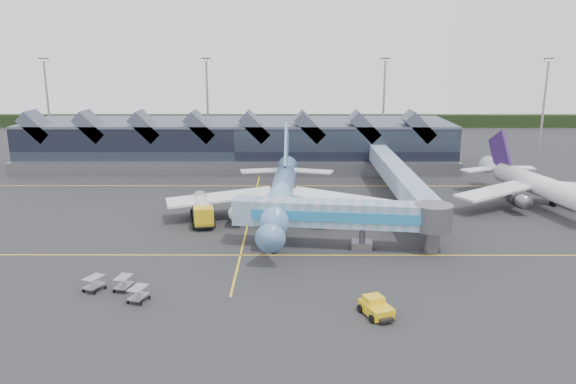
{
  "coord_description": "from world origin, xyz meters",
  "views": [
    {
      "loc": [
        5.99,
        -72.25,
        24.18
      ],
      "look_at": [
        5.77,
        3.61,
        5.0
      ],
      "focal_mm": 35.0,
      "sensor_mm": 36.0,
      "label": 1
    }
  ],
  "objects_px": {
    "main_airliner": "(281,194)",
    "jet_bridge": "(353,216)",
    "regional_jet": "(539,185)",
    "fuel_truck": "(202,208)",
    "pushback_tug": "(376,308)"
  },
  "relations": [
    {
      "from": "fuel_truck",
      "to": "main_airliner",
      "type": "bearing_deg",
      "value": -4.49
    },
    {
      "from": "jet_bridge",
      "to": "pushback_tug",
      "type": "height_order",
      "value": "jet_bridge"
    },
    {
      "from": "main_airliner",
      "to": "regional_jet",
      "type": "distance_m",
      "value": 41.11
    },
    {
      "from": "pushback_tug",
      "to": "fuel_truck",
      "type": "bearing_deg",
      "value": 104.0
    },
    {
      "from": "fuel_truck",
      "to": "pushback_tug",
      "type": "bearing_deg",
      "value": -67.17
    },
    {
      "from": "regional_jet",
      "to": "fuel_truck",
      "type": "distance_m",
      "value": 52.75
    },
    {
      "from": "main_airliner",
      "to": "fuel_truck",
      "type": "xyz_separation_m",
      "value": [
        -11.52,
        -1.53,
        -1.74
      ]
    },
    {
      "from": "main_airliner",
      "to": "fuel_truck",
      "type": "relative_size",
      "value": 3.69
    },
    {
      "from": "jet_bridge",
      "to": "fuel_truck",
      "type": "bearing_deg",
      "value": 158.35
    },
    {
      "from": "main_airliner",
      "to": "jet_bridge",
      "type": "height_order",
      "value": "main_airliner"
    },
    {
      "from": "pushback_tug",
      "to": "regional_jet",
      "type": "bearing_deg",
      "value": 29.51
    },
    {
      "from": "regional_jet",
      "to": "jet_bridge",
      "type": "xyz_separation_m",
      "value": [
        -31.46,
        -19.35,
        0.76
      ]
    },
    {
      "from": "pushback_tug",
      "to": "main_airliner",
      "type": "bearing_deg",
      "value": 85.67
    },
    {
      "from": "jet_bridge",
      "to": "pushback_tug",
      "type": "relative_size",
      "value": 6.38
    },
    {
      "from": "pushback_tug",
      "to": "jet_bridge",
      "type": "bearing_deg",
      "value": 69.71
    }
  ]
}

